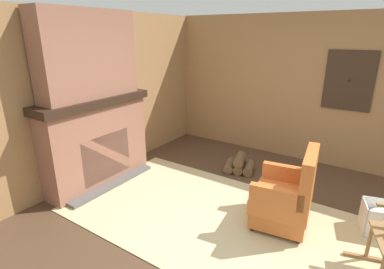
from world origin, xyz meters
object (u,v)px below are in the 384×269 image
(firewood_stack, at_px, (239,165))
(laundry_basket, at_px, (384,219))
(decorative_plate_on_mantel, at_px, (81,90))
(storage_case, at_px, (117,87))
(armchair, at_px, (286,198))
(oil_lamp_vase, at_px, (61,95))

(firewood_stack, xyz_separation_m, laundry_basket, (2.04, -0.57, 0.07))
(decorative_plate_on_mantel, bearing_deg, storage_case, 88.18)
(firewood_stack, distance_m, laundry_basket, 2.12)
(laundry_basket, height_order, decorative_plate_on_mantel, decorative_plate_on_mantel)
(firewood_stack, xyz_separation_m, decorative_plate_on_mantel, (-1.67, -1.63, 1.32))
(armchair, xyz_separation_m, oil_lamp_vase, (-2.71, -0.92, 1.05))
(storage_case, xyz_separation_m, decorative_plate_on_mantel, (-0.02, -0.63, 0.06))
(laundry_basket, bearing_deg, decorative_plate_on_mantel, -164.07)
(armchair, height_order, decorative_plate_on_mantel, decorative_plate_on_mantel)
(laundry_basket, distance_m, oil_lamp_vase, 4.13)
(armchair, bearing_deg, firewood_stack, -52.14)
(oil_lamp_vase, bearing_deg, decorative_plate_on_mantel, 93.57)
(oil_lamp_vase, bearing_deg, firewood_stack, 49.74)
(armchair, distance_m, laundry_basket, 1.10)
(armchair, distance_m, storage_case, 2.90)
(armchair, xyz_separation_m, storage_case, (-2.71, 0.04, 1.02))
(decorative_plate_on_mantel, bearing_deg, laundry_basket, 15.93)
(laundry_basket, relative_size, decorative_plate_on_mantel, 2.01)
(oil_lamp_vase, relative_size, decorative_plate_on_mantel, 1.09)
(decorative_plate_on_mantel, bearing_deg, firewood_stack, 44.26)
(laundry_basket, height_order, oil_lamp_vase, oil_lamp_vase)
(laundry_basket, height_order, storage_case, storage_case)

